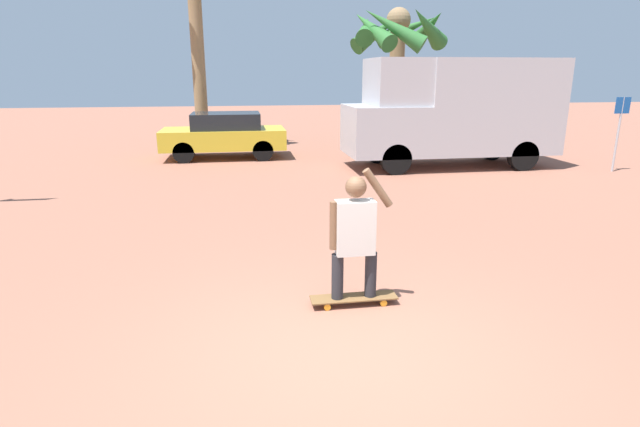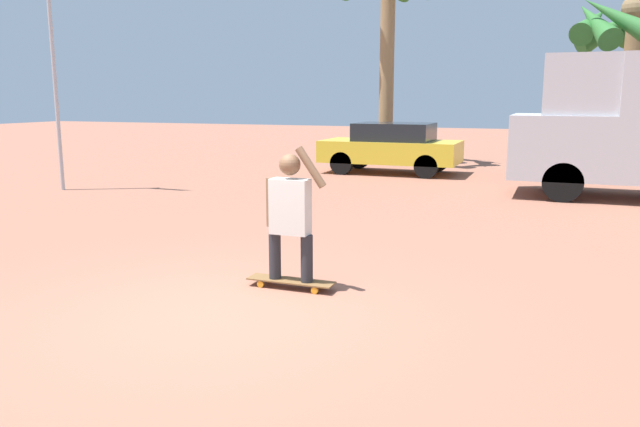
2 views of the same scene
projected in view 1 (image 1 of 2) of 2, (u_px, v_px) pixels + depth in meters
ground_plane at (347, 355)px, 4.90m from camera, size 80.00×80.00×0.00m
skateboard at (354, 298)px, 5.96m from camera, size 1.04×0.26×0.10m
person_skateboarder at (355, 230)px, 5.73m from camera, size 0.73×0.24×1.56m
camper_van at (455, 109)px, 14.45m from camera, size 6.05×2.13×3.08m
parked_car_yellow at (224, 134)px, 16.20m from camera, size 3.93×1.87×1.45m
palm_tree_near_van at (396, 37)px, 18.00m from camera, size 3.66×3.75×5.03m
street_sign at (620, 124)px, 13.74m from camera, size 0.44×0.06×2.05m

